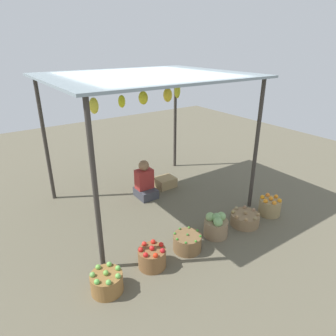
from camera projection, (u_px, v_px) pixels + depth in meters
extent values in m
plane|color=#635D4A|center=(149.00, 202.00, 5.93)|extent=(14.00, 14.00, 0.00)
cylinder|color=#38332D|center=(95.00, 191.00, 3.74)|extent=(0.07, 0.07, 2.39)
cylinder|color=#38332D|center=(256.00, 147.00, 5.32)|extent=(0.07, 0.07, 2.39)
cylinder|color=#38332D|center=(45.00, 142.00, 5.61)|extent=(0.07, 0.07, 2.39)
cylinder|color=#38332D|center=(175.00, 120.00, 7.19)|extent=(0.07, 0.07, 2.39)
cube|color=gray|center=(146.00, 75.00, 4.99)|extent=(3.31, 2.77, 0.04)
ellipsoid|color=yellow|center=(94.00, 106.00, 4.56)|extent=(0.14, 0.14, 0.25)
ellipsoid|color=yellow|center=(122.00, 101.00, 4.89)|extent=(0.12, 0.12, 0.21)
ellipsoid|color=yellow|center=(143.00, 98.00, 5.21)|extent=(0.16, 0.16, 0.23)
ellipsoid|color=yellow|center=(168.00, 95.00, 5.49)|extent=(0.17, 0.17, 0.25)
ellipsoid|color=yellow|center=(177.00, 91.00, 5.99)|extent=(0.12, 0.12, 0.30)
cube|color=#3C3D46|center=(146.00, 193.00, 6.09)|extent=(0.36, 0.44, 0.18)
cube|color=#A02D29|center=(144.00, 179.00, 6.01)|extent=(0.34, 0.22, 0.40)
sphere|color=#936B4A|center=(144.00, 165.00, 5.90)|extent=(0.21, 0.21, 0.21)
cylinder|color=olive|center=(107.00, 283.00, 3.76)|extent=(0.41, 0.41, 0.26)
sphere|color=#70AA42|center=(106.00, 273.00, 3.70)|extent=(0.07, 0.07, 0.07)
sphere|color=#68B74C|center=(118.00, 268.00, 3.79)|extent=(0.07, 0.07, 0.07)
sphere|color=#6EBC50|center=(109.00, 264.00, 3.85)|extent=(0.07, 0.07, 0.07)
sphere|color=#71B447|center=(98.00, 267.00, 3.80)|extent=(0.07, 0.07, 0.07)
sphere|color=#6DAE4F|center=(92.00, 275.00, 3.68)|extent=(0.07, 0.07, 0.07)
sphere|color=#67BB4C|center=(97.00, 282.00, 3.57)|extent=(0.07, 0.07, 0.07)
sphere|color=#66B24C|center=(108.00, 282.00, 3.56)|extent=(0.07, 0.07, 0.07)
sphere|color=#6CB64D|center=(118.00, 276.00, 3.66)|extent=(0.07, 0.07, 0.07)
cylinder|color=brown|center=(152.00, 258.00, 4.18)|extent=(0.39, 0.39, 0.28)
sphere|color=red|center=(152.00, 248.00, 4.11)|extent=(0.07, 0.07, 0.07)
sphere|color=red|center=(161.00, 245.00, 4.20)|extent=(0.07, 0.07, 0.07)
sphere|color=red|center=(153.00, 242.00, 4.26)|extent=(0.07, 0.07, 0.07)
sphere|color=red|center=(144.00, 244.00, 4.21)|extent=(0.07, 0.07, 0.07)
sphere|color=red|center=(141.00, 250.00, 4.09)|extent=(0.07, 0.07, 0.07)
sphere|color=red|center=(146.00, 255.00, 3.99)|extent=(0.07, 0.07, 0.07)
sphere|color=red|center=(156.00, 255.00, 3.98)|extent=(0.07, 0.07, 0.07)
sphere|color=red|center=(162.00, 251.00, 4.07)|extent=(0.07, 0.07, 0.07)
cylinder|color=brown|center=(187.00, 242.00, 4.52)|extent=(0.43, 0.43, 0.25)
sphere|color=#3C7F31|center=(187.00, 235.00, 4.46)|extent=(0.04, 0.04, 0.04)
sphere|color=#398E2D|center=(197.00, 231.00, 4.56)|extent=(0.04, 0.04, 0.04)
sphere|color=#418227|center=(189.00, 228.00, 4.64)|extent=(0.04, 0.04, 0.04)
sphere|color=#428031|center=(180.00, 229.00, 4.61)|extent=(0.04, 0.04, 0.04)
sphere|color=#41922C|center=(175.00, 233.00, 4.50)|extent=(0.04, 0.04, 0.04)
sphere|color=#388927|center=(177.00, 239.00, 4.36)|extent=(0.04, 0.04, 0.04)
sphere|color=#39882B|center=(186.00, 243.00, 4.29)|extent=(0.04, 0.04, 0.04)
sphere|color=#399026|center=(196.00, 241.00, 4.32)|extent=(0.04, 0.04, 0.04)
sphere|color=#2F8425|center=(200.00, 236.00, 4.43)|extent=(0.04, 0.04, 0.04)
cylinder|color=#8D7253|center=(216.00, 228.00, 4.84)|extent=(0.39, 0.39, 0.28)
sphere|color=#73A261|center=(217.00, 218.00, 4.77)|extent=(0.15, 0.15, 0.15)
sphere|color=#83B16A|center=(221.00, 216.00, 4.83)|extent=(0.15, 0.15, 0.15)
sphere|color=#82AB67|center=(210.00, 217.00, 4.81)|extent=(0.15, 0.15, 0.15)
sphere|color=#7BAB67|center=(218.00, 222.00, 4.68)|extent=(0.15, 0.15, 0.15)
cylinder|color=#8A6D4C|center=(245.00, 219.00, 5.16)|extent=(0.49, 0.49, 0.20)
sphere|color=#96774C|center=(246.00, 213.00, 5.11)|extent=(0.06, 0.06, 0.06)
sphere|color=#9C7859|center=(254.00, 210.00, 5.22)|extent=(0.06, 0.06, 0.06)
sphere|color=#9A7554|center=(245.00, 207.00, 5.30)|extent=(0.06, 0.06, 0.06)
sphere|color=#95865F|center=(236.00, 208.00, 5.27)|extent=(0.06, 0.06, 0.06)
sphere|color=#9C864D|center=(233.00, 212.00, 5.15)|extent=(0.06, 0.06, 0.06)
sphere|color=#A57D50|center=(237.00, 217.00, 5.00)|extent=(0.06, 0.06, 0.06)
sphere|color=#A27D4F|center=(246.00, 220.00, 4.92)|extent=(0.06, 0.06, 0.06)
sphere|color=#968052|center=(255.00, 219.00, 4.95)|extent=(0.06, 0.06, 0.06)
sphere|color=#96794E|center=(258.00, 214.00, 5.08)|extent=(0.06, 0.06, 0.06)
cylinder|color=#9A8355|center=(270.00, 207.00, 5.45)|extent=(0.39, 0.39, 0.29)
sphere|color=orange|center=(271.00, 198.00, 5.39)|extent=(0.08, 0.08, 0.08)
sphere|color=orange|center=(276.00, 197.00, 5.47)|extent=(0.08, 0.08, 0.08)
sphere|color=orange|center=(268.00, 195.00, 5.53)|extent=(0.08, 0.08, 0.08)
sphere|color=orange|center=(262.00, 197.00, 5.45)|extent=(0.08, 0.08, 0.08)
sphere|color=orange|center=(266.00, 201.00, 5.31)|extent=(0.08, 0.08, 0.08)
sphere|color=orange|center=(274.00, 203.00, 5.25)|extent=(0.08, 0.08, 0.08)
sphere|color=orange|center=(280.00, 200.00, 5.33)|extent=(0.08, 0.08, 0.08)
cube|color=#9D8255|center=(165.00, 182.00, 6.51)|extent=(0.41, 0.34, 0.21)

